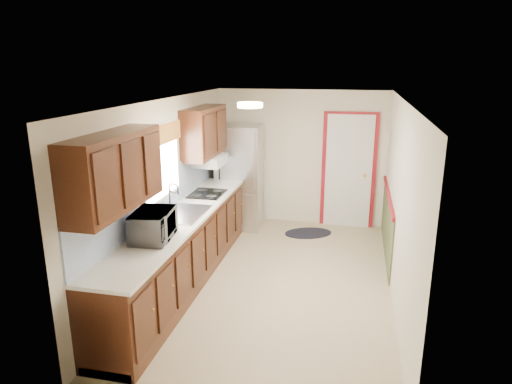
% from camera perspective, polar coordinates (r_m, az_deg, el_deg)
% --- Properties ---
extents(room_shell, '(3.20, 5.20, 2.52)m').
position_cam_1_polar(room_shell, '(5.82, 2.61, -0.54)').
color(room_shell, tan).
rests_on(room_shell, ground).
extents(kitchen_run, '(0.63, 4.00, 2.20)m').
position_cam_1_polar(kitchen_run, '(6.00, -9.65, -4.15)').
color(kitchen_run, '#38180C').
rests_on(kitchen_run, ground).
extents(back_wall_trim, '(1.12, 2.30, 2.08)m').
position_cam_1_polar(back_wall_trim, '(7.96, 12.43, 1.27)').
color(back_wall_trim, maroon).
rests_on(back_wall_trim, ground).
extents(ceiling_fixture, '(0.30, 0.30, 0.06)m').
position_cam_1_polar(ceiling_fixture, '(5.47, -0.75, 10.81)').
color(ceiling_fixture, '#FFD88C').
rests_on(ceiling_fixture, room_shell).
extents(microwave, '(0.40, 0.63, 0.40)m').
position_cam_1_polar(microwave, '(5.19, -12.77, -3.70)').
color(microwave, white).
rests_on(microwave, kitchen_run).
extents(refrigerator, '(0.79, 0.78, 1.82)m').
position_cam_1_polar(refrigerator, '(8.04, -2.06, 1.93)').
color(refrigerator, '#B7B7BC').
rests_on(refrigerator, ground).
extents(rug, '(0.96, 0.80, 0.01)m').
position_cam_1_polar(rug, '(7.96, 6.54, -5.12)').
color(rug, black).
rests_on(rug, ground).
extents(cooktop, '(0.48, 0.57, 0.02)m').
position_cam_1_polar(cooktop, '(6.87, -6.14, -0.21)').
color(cooktop, black).
rests_on(cooktop, kitchen_run).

